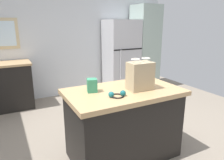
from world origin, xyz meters
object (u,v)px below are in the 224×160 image
object	(u,v)px
small_box	(92,85)
ear_defenders	(117,95)
refrigerator	(121,56)
bottle	(139,74)
tall_cabinet	(145,48)
kitchen_island	(123,123)
shopping_bag	(140,76)

from	to	relation	value
small_box	ear_defenders	size ratio (longest dim) A/B	0.78
refrigerator	bottle	world-z (taller)	refrigerator
tall_cabinet	kitchen_island	bearing A→B (deg)	-130.89
tall_cabinet	shopping_bag	xyz separation A→B (m)	(-1.83, -2.39, 0.01)
tall_cabinet	bottle	bearing A→B (deg)	-127.97
ear_defenders	small_box	bearing A→B (deg)	122.51
small_box	kitchen_island	bearing A→B (deg)	-17.42
tall_cabinet	shopping_bag	distance (m)	3.01
shopping_bag	bottle	distance (m)	0.43
bottle	ear_defenders	size ratio (longest dim) A/B	1.01
refrigerator	ear_defenders	distance (m)	2.90
kitchen_island	bottle	xyz separation A→B (m)	(0.42, 0.28, 0.52)
refrigerator	bottle	distance (m)	2.23
tall_cabinet	shopping_bag	world-z (taller)	tall_cabinet
bottle	ear_defenders	world-z (taller)	bottle
bottle	ear_defenders	distance (m)	0.75
small_box	bottle	bearing A→B (deg)	12.32
shopping_bag	bottle	size ratio (longest dim) A/B	1.88
refrigerator	tall_cabinet	distance (m)	0.71
shopping_bag	ear_defenders	bearing A→B (deg)	-165.30
shopping_bag	ear_defenders	distance (m)	0.40
refrigerator	ear_defenders	size ratio (longest dim) A/B	8.64
shopping_bag	tall_cabinet	bearing A→B (deg)	52.58
kitchen_island	small_box	size ratio (longest dim) A/B	8.84
refrigerator	ear_defenders	xyz separation A→B (m)	(-1.50, -2.48, 0.04)
refrigerator	small_box	world-z (taller)	refrigerator
kitchen_island	small_box	bearing A→B (deg)	162.58
small_box	bottle	size ratio (longest dim) A/B	0.77
refrigerator	ear_defenders	bearing A→B (deg)	-121.12
kitchen_island	small_box	world-z (taller)	small_box
tall_cabinet	bottle	distance (m)	2.58
refrigerator	shopping_bag	xyz separation A→B (m)	(-1.14, -2.39, 0.19)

